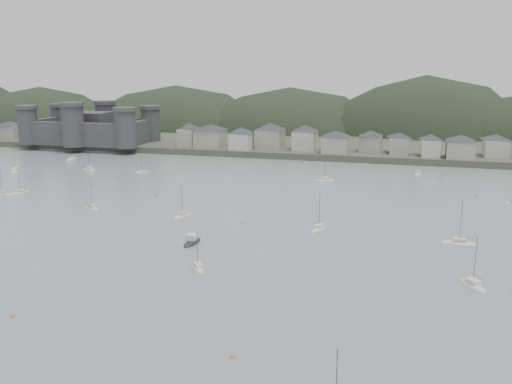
% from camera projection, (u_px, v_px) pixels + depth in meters
% --- Properties ---
extents(ground, '(900.00, 900.00, 0.00)m').
position_uv_depth(ground, '(141.00, 317.00, 97.16)').
color(ground, slate).
rests_on(ground, ground).
extents(far_shore_land, '(900.00, 250.00, 3.00)m').
position_uv_depth(far_shore_land, '(344.00, 129.00, 374.08)').
color(far_shore_land, '#383D2D').
rests_on(far_shore_land, ground).
extents(forested_ridge, '(851.55, 103.94, 102.57)m').
position_uv_depth(forested_ridge, '(346.00, 154.00, 351.58)').
color(forested_ridge, black).
rests_on(forested_ridge, ground).
extents(castle, '(66.00, 43.00, 20.00)m').
position_uv_depth(castle, '(91.00, 127.00, 295.05)').
color(castle, '#363638').
rests_on(castle, far_shore_land).
extents(waterfront_town, '(451.48, 28.46, 12.92)m').
position_uv_depth(waterfront_town, '(426.00, 142.00, 254.36)').
color(waterfront_town, gray).
rests_on(waterfront_town, far_shore_land).
extents(sailboat_lead, '(5.73, 6.60, 9.15)m').
position_uv_depth(sailboat_lead, '(198.00, 269.00, 119.88)').
color(sailboat_lead, silver).
rests_on(sailboat_lead, ground).
extents(moored_fleet, '(231.56, 177.69, 13.63)m').
position_uv_depth(moored_fleet, '(205.00, 210.00, 168.24)').
color(moored_fleet, silver).
rests_on(moored_fleet, ground).
extents(motor_launch_far, '(3.06, 8.13, 3.93)m').
position_uv_depth(motor_launch_far, '(192.00, 242.00, 137.61)').
color(motor_launch_far, black).
rests_on(motor_launch_far, ground).
extents(mooring_buoys, '(159.49, 135.69, 0.70)m').
position_uv_depth(mooring_buoys, '(230.00, 227.00, 151.32)').
color(mooring_buoys, '#B7743D').
rests_on(mooring_buoys, ground).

